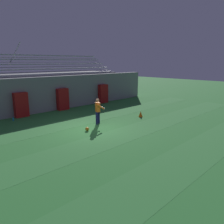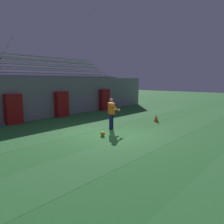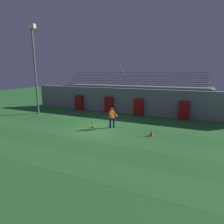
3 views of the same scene
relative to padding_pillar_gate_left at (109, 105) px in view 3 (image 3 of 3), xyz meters
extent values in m
plane|color=#2D7533|center=(1.75, -5.95, -0.90)|extent=(80.00, 80.00, 0.00)
cube|color=#337A38|center=(1.75, -11.95, -0.90)|extent=(28.00, 2.01, 0.01)
cube|color=#337A38|center=(1.75, -7.93, -0.90)|extent=(28.00, 2.01, 0.01)
cube|color=#337A38|center=(1.75, -3.91, -0.90)|extent=(28.00, 2.01, 0.01)
cube|color=gray|center=(1.75, 0.55, 0.50)|extent=(24.00, 0.60, 2.80)
cube|color=maroon|center=(0.00, 0.00, 0.00)|extent=(0.97, 0.44, 1.80)
cube|color=maroon|center=(3.49, 0.00, 0.00)|extent=(0.97, 0.44, 1.80)
cube|color=maroon|center=(-4.03, 0.00, 0.00)|extent=(0.97, 0.44, 1.80)
cube|color=maroon|center=(8.06, 0.00, 0.00)|extent=(0.97, 0.44, 1.80)
cube|color=gray|center=(1.75, 2.90, 0.55)|extent=(18.00, 3.90, 2.90)
cube|color=#A8AAB2|center=(1.75, 1.30, 2.05)|extent=(17.10, 0.36, 0.10)
cube|color=gray|center=(1.75, 1.10, 1.82)|extent=(17.10, 0.60, 0.04)
cube|color=#A8AAB2|center=(1.75, 2.00, 2.45)|extent=(17.10, 0.36, 0.10)
cube|color=gray|center=(1.75, 1.80, 2.22)|extent=(17.10, 0.60, 0.04)
cube|color=#A8AAB2|center=(1.75, 2.70, 2.85)|extent=(17.10, 0.36, 0.10)
cube|color=gray|center=(1.75, 2.50, 2.62)|extent=(17.10, 0.60, 0.04)
cube|color=#A8AAB2|center=(1.75, 3.40, 3.25)|extent=(17.10, 0.36, 0.10)
cube|color=gray|center=(1.75, 3.20, 3.02)|extent=(17.10, 0.60, 0.04)
cube|color=#A8AAB2|center=(1.75, 4.10, 3.65)|extent=(17.10, 0.36, 0.10)
cube|color=gray|center=(1.75, 3.90, 3.42)|extent=(17.10, 0.60, 0.04)
cylinder|color=#A8AAB2|center=(0.83, 2.45, 3.70)|extent=(0.06, 2.63, 1.65)
cylinder|color=slate|center=(-7.05, -3.65, 3.57)|extent=(0.20, 0.20, 8.94)
cube|color=#F2EDCC|center=(-7.05, -3.65, 8.26)|extent=(0.90, 0.36, 0.44)
cylinder|color=#19194C|center=(2.91, -5.26, -0.49)|extent=(0.19, 0.19, 0.82)
cylinder|color=#19194C|center=(2.63, -5.38, -0.49)|extent=(0.19, 0.19, 0.82)
cube|color=orange|center=(2.77, -5.32, 0.22)|extent=(0.38, 0.45, 0.60)
sphere|color=brown|center=(2.77, -5.32, 0.66)|extent=(0.22, 0.22, 0.22)
cylinder|color=orange|center=(3.00, -5.16, 0.27)|extent=(0.47, 0.28, 0.37)
cylinder|color=orange|center=(2.79, -5.60, 0.27)|extent=(0.47, 0.28, 0.37)
cube|color=silver|center=(3.16, -5.28, 0.14)|extent=(0.15, 0.15, 0.08)
cube|color=silver|center=(2.99, -5.65, 0.14)|extent=(0.15, 0.15, 0.08)
sphere|color=orange|center=(1.36, -5.99, -0.79)|extent=(0.22, 0.22, 0.22)
cone|color=orange|center=(6.25, -6.10, -0.69)|extent=(0.30, 0.30, 0.42)
cylinder|color=#1E8CD8|center=(-0.90, -0.73, -0.78)|extent=(0.07, 0.07, 0.24)
camera|label=1|loc=(-6.17, -15.77, 3.06)|focal=35.00mm
camera|label=2|loc=(-5.98, -12.84, 1.75)|focal=35.00mm
camera|label=3|loc=(8.92, -19.09, 3.60)|focal=30.00mm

